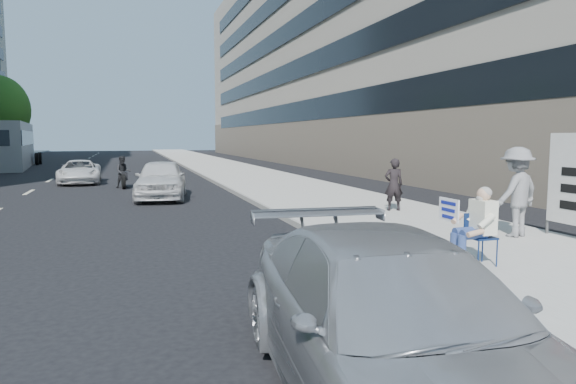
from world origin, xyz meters
name	(u,v)px	position (x,y,z in m)	size (l,w,h in m)	color
ground	(273,257)	(0.00, 0.00, 0.00)	(160.00, 160.00, 0.00)	black
near_sidewalk	(246,175)	(4.00, 20.00, 0.07)	(5.00, 120.00, 0.15)	#9A9790
near_building	(362,47)	(17.00, 32.00, 10.00)	(14.00, 70.00, 20.00)	#A19A8B
seated_protester	(475,222)	(2.84, -2.18, 0.87)	(0.83, 1.12, 1.31)	navy
jogger	(516,192)	(5.28, -0.34, 1.10)	(1.23, 0.71, 1.91)	gray
pedestrian_woman	(394,185)	(4.71, 3.89, 0.90)	(0.55, 0.36, 1.51)	black
parked_sedan	(393,324)	(-0.50, -5.51, 0.71)	(1.99, 4.89, 1.42)	#A7A9AE
white_sedan_near	(161,179)	(-1.43, 10.11, 0.72)	(1.71, 4.26, 1.45)	silver
white_sedan_far	(80,172)	(-4.83, 17.70, 0.57)	(1.90, 4.11, 1.14)	silver
motorcycle	(123,174)	(-2.78, 14.81, 0.64)	(0.75, 2.05, 1.42)	black
bus	(9,146)	(-10.82, 32.82, 1.64)	(3.73, 12.26, 3.30)	slate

